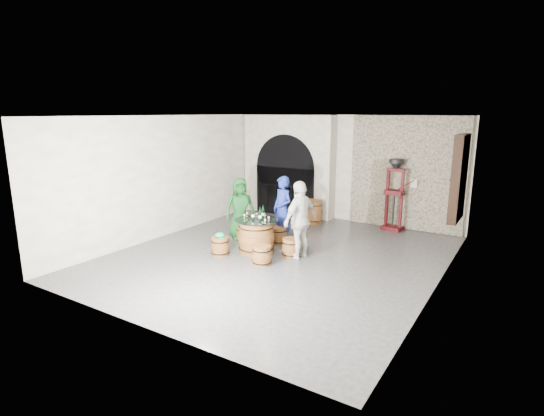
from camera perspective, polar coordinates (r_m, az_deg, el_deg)
The scene contains 31 objects.
ground at distance 9.97m, azimuth 0.92°, elevation -6.44°, with size 8.00×8.00×0.00m, color #2F2E31.
wall_back at distance 13.11m, azimuth 10.05°, elevation 5.23°, with size 8.00×8.00×0.00m, color white.
wall_front at distance 6.55m, azimuth -17.43°, elevation -2.73°, with size 8.00×8.00×0.00m, color white.
wall_left at distance 11.73m, azimuth -13.89°, elevation 4.17°, with size 8.00×8.00×0.00m, color white.
wall_right at distance 8.35m, azimuth 21.99°, elevation 0.20°, with size 8.00×8.00×0.00m, color white.
ceiling at distance 9.41m, azimuth 0.99°, elevation 12.28°, with size 8.00×8.00×0.00m, color beige.
stone_facing_panel at distance 12.50m, azimuth 17.62°, elevation 4.46°, with size 3.20×0.12×3.18m, color #A0957F.
arched_opening at distance 13.71m, azimuth 2.22°, elevation 5.66°, with size 3.10×0.60×3.19m.
shuttered_window at distance 10.67m, azimuth 23.79°, elevation 3.71°, with size 0.23×1.10×2.00m.
barrel_table at distance 10.13m, azimuth -2.11°, elevation -3.78°, with size 1.04×1.04×0.80m.
barrel_stool_left at distance 10.97m, azimuth -3.69°, elevation -3.49°, with size 0.43×0.43×0.43m.
barrel_stool_far at distance 10.83m, azimuth 0.90°, elevation -3.68°, with size 0.43×0.43×0.43m.
barrel_stool_right at distance 9.89m, azimuth 2.59°, elevation -5.33°, with size 0.43×0.43×0.43m.
barrel_stool_near_right at distance 9.36m, azimuth -1.36°, elevation -6.37°, with size 0.43×0.43×0.43m.
barrel_stool_near_left at distance 10.05m, azimuth -7.00°, elevation -5.11°, with size 0.43×0.43×0.43m.
green_cap at distance 9.97m, azimuth -7.03°, elevation -3.66°, with size 0.26×0.22×0.12m.
person_green at distance 11.14m, azimuth -4.32°, elevation -0.07°, with size 0.79×0.52×1.62m, color #13451A.
person_blue at distance 10.78m, azimuth 1.41°, elevation -0.22°, with size 0.62×0.41×1.71m, color navy.
person_white at distance 9.63m, azimuth 3.84°, elevation -1.60°, with size 1.05×0.44×1.79m, color silver.
wine_bottle_left at distance 9.97m, azimuth -2.56°, elevation -0.86°, with size 0.08×0.08×0.32m.
wine_bottle_center at distance 9.87m, azimuth -1.61°, elevation -0.99°, with size 0.08×0.08×0.32m.
wine_bottle_right at distance 10.11m, azimuth -1.21°, elevation -0.66°, with size 0.08×0.08×0.32m.
tasting_glass_a at distance 10.16m, azimuth -3.73°, elevation -1.09°, with size 0.05×0.05×0.10m, color #BC6424, non-canonical shape.
tasting_glass_b at distance 9.91m, azimuth -0.43°, elevation -1.42°, with size 0.05×0.05×0.10m, color #BC6424, non-canonical shape.
tasting_glass_c at distance 10.26m, azimuth -2.05°, elevation -0.92°, with size 0.05×0.05×0.10m, color #BC6424, non-canonical shape.
tasting_glass_d at distance 10.08m, azimuth -0.97°, elevation -1.17°, with size 0.05×0.05×0.10m, color #BC6424, non-canonical shape.
tasting_glass_e at distance 9.66m, azimuth -0.94°, elevation -1.79°, with size 0.05×0.05×0.10m, color #BC6424, non-canonical shape.
tasting_glass_f at distance 10.32m, azimuth -3.41°, elevation -0.87°, with size 0.05×0.05×0.10m, color #BC6424, non-canonical shape.
side_barrel at distance 12.78m, azimuth 5.61°, elevation -0.51°, with size 0.54×0.54×0.71m.
corking_press at distance 12.34m, azimuth 16.18°, elevation 2.42°, with size 0.84×0.52×2.01m.
control_box at distance 12.40m, azimuth 18.57°, elevation 3.16°, with size 0.18×0.10×0.22m, color silver.
Camera 1 is at (4.85, -8.07, 3.29)m, focal length 28.00 mm.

